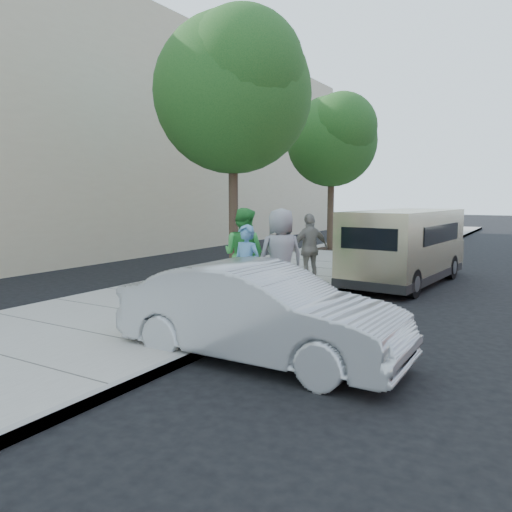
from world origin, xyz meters
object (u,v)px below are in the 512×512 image
at_px(person_green_shirt, 244,254).
at_px(person_gray_shirt, 281,257).
at_px(sedan, 260,313).
at_px(person_striped_polo, 310,249).
at_px(tree_far, 333,137).
at_px(van, 406,245).
at_px(person_officer, 246,269).
at_px(tree_near, 234,88).
at_px(parking_meter, 286,255).

bearing_deg(person_green_shirt, person_gray_shirt, 179.31).
bearing_deg(sedan, person_striped_polo, 17.41).
bearing_deg(person_striped_polo, tree_far, -127.99).
distance_m(van, person_green_shirt, 5.28).
relative_size(sedan, person_officer, 2.53).
distance_m(tree_near, person_green_shirt, 6.05).
distance_m(tree_near, van, 6.66).
bearing_deg(parking_meter, person_gray_shirt, -113.03).
xyz_separation_m(tree_far, person_green_shirt, (2.43, -10.98, -3.72)).
relative_size(person_green_shirt, person_gray_shirt, 1.00).
xyz_separation_m(person_gray_shirt, person_striped_polo, (-0.58, 2.72, -0.10)).
bearing_deg(person_officer, van, 79.68).
xyz_separation_m(tree_far, person_striped_polo, (2.78, -8.27, -3.82)).
bearing_deg(tree_near, van, 16.20).
distance_m(tree_near, tree_far, 7.63).
distance_m(van, person_officer, 5.92).
relative_size(person_gray_shirt, person_striped_polo, 1.11).
distance_m(tree_near, parking_meter, 6.42).
xyz_separation_m(person_officer, person_gray_shirt, (0.29, 0.91, 0.15)).
bearing_deg(sedan, parking_meter, 20.41).
height_order(tree_near, person_striped_polo, tree_near).
distance_m(person_officer, person_gray_shirt, 0.96).
distance_m(van, sedan, 7.69).
relative_size(person_officer, person_gray_shirt, 0.85).
relative_size(person_officer, person_green_shirt, 0.85).
height_order(tree_near, sedan, tree_near).
relative_size(van, person_officer, 3.26).
distance_m(person_green_shirt, person_gray_shirt, 0.92).
bearing_deg(person_green_shirt, tree_far, -76.99).
height_order(van, person_gray_shirt, person_gray_shirt).
xyz_separation_m(sedan, person_officer, (-1.48, 2.00, 0.29)).
distance_m(tree_near, sedan, 9.15).
xyz_separation_m(person_officer, person_striped_polo, (-0.29, 3.63, 0.05)).
distance_m(tree_far, parking_meter, 11.96).
bearing_deg(sedan, tree_far, 18.06).
distance_m(parking_meter, person_officer, 1.11).
distance_m(sedan, person_green_shirt, 3.64).
bearing_deg(van, tree_far, 132.26).
height_order(sedan, person_striped_polo, person_striped_polo).
bearing_deg(person_green_shirt, parking_meter, -172.55).
xyz_separation_m(sedan, person_striped_polo, (-1.77, 5.63, 0.34)).
distance_m(tree_near, person_officer, 6.96).
height_order(tree_near, parking_meter, tree_near).
distance_m(tree_far, person_striped_polo, 9.53).
distance_m(tree_far, sedan, 15.21).
relative_size(tree_far, person_gray_shirt, 3.20).
bearing_deg(tree_near, tree_far, 90.00).
bearing_deg(person_green_shirt, person_officer, 124.96).
xyz_separation_m(parking_meter, person_officer, (-0.34, -1.04, -0.18)).
xyz_separation_m(parking_meter, person_striped_polo, (-0.63, 2.58, -0.13)).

